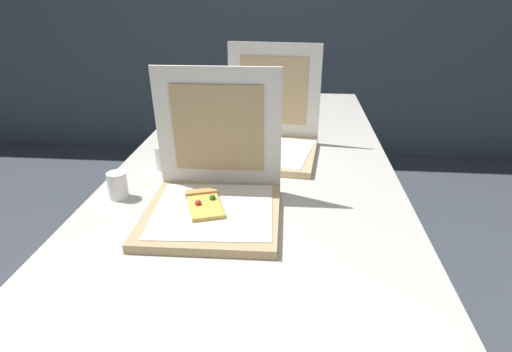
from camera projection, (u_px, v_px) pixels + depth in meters
table at (254, 186)px, 1.37m from camera, size 0.87×2.19×0.73m
pizza_box_front at (213, 195)px, 1.09m from camera, size 0.34×0.34×0.35m
pizza_box_middle at (267, 138)px, 1.48m from camera, size 0.36×0.37×0.35m
cup_white_far at (209, 125)px, 1.68m from camera, size 0.05×0.05×0.07m
cup_white_near_center at (118, 185)px, 1.17m from camera, size 0.05×0.05×0.07m
cup_white_mid at (164, 158)px, 1.36m from camera, size 0.05×0.05×0.07m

